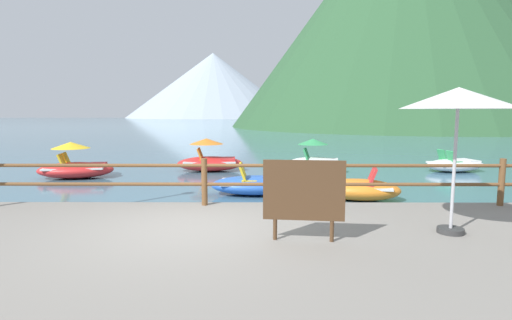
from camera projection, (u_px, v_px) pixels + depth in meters
The scene contains 13 objects.
ground_plane at pixel (249, 131), 46.32m from camera, with size 200.00×200.00×0.00m, color #477084.
promenade_dock at pixel (160, 302), 4.40m from camera, with size 28.00×8.00×0.40m, color gray.
dock_railing at pixel (204, 176), 8.03m from camera, with size 23.92×0.12×0.95m.
sign_board at pixel (304, 192), 5.78m from camera, with size 1.18×0.17×1.19m.
beach_umbrella at pixel (458, 100), 6.00m from camera, with size 1.70×1.70×2.24m.
pedal_boat_0 at pixel (257, 184), 11.08m from camera, with size 2.49×1.30×0.85m.
pedal_boat_2 at pixel (315, 161), 15.17m from camera, with size 2.35×1.61×1.26m.
pedal_boat_3 at pixel (75, 166), 13.79m from camera, with size 2.70×1.76×1.25m.
pedal_boat_4 at pixel (210, 160), 15.44m from camera, with size 2.61×1.55×1.26m.
pedal_boat_5 at pixel (358, 189), 10.39m from camera, with size 2.32×1.56×0.87m.
pedal_boat_6 at pixel (454, 165), 15.33m from camera, with size 2.35×1.70×0.83m.
cliff_headland at pixel (392, 16), 60.08m from camera, with size 51.17×51.17×35.02m.
distant_peak at pixel (213, 86), 146.49m from camera, with size 62.77×62.77×23.33m, color #9EADBC.
Camera 1 is at (1.08, -6.38, 2.28)m, focal length 28.15 mm.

